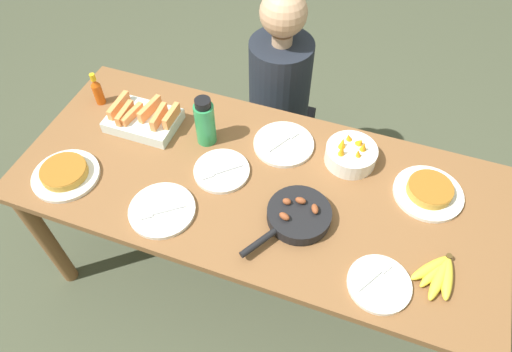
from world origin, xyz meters
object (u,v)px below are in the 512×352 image
object	(u,v)px
frittata_plate_side	(429,191)
fruit_bowl_mango	(351,154)
banana_bunch	(438,274)
person_figure	(278,111)
skillet	(298,216)
frittata_plate_center	(65,174)
melon_tray	(143,119)
empty_plate_far_left	(284,144)
empty_plate_far_right	(222,171)
empty_plate_mid_edge	(162,210)
empty_plate_near_front	(379,284)
water_bottle	(205,122)
hot_sauce_bottle	(97,90)

from	to	relation	value
frittata_plate_side	fruit_bowl_mango	distance (m)	0.33
banana_bunch	person_figure	size ratio (longest dim) A/B	0.17
skillet	frittata_plate_center	xyz separation A→B (m)	(-0.91, -0.11, -0.01)
melon_tray	empty_plate_far_left	xyz separation A→B (m)	(0.60, 0.09, -0.03)
empty_plate_far_right	empty_plate_mid_edge	distance (m)	0.28
empty_plate_near_front	empty_plate_mid_edge	distance (m)	0.81
melon_tray	empty_plate_mid_edge	xyz separation A→B (m)	(0.28, -0.38, -0.03)
empty_plate_far_left	water_bottle	world-z (taller)	water_bottle
frittata_plate_side	empty_plate_far_right	size ratio (longest dim) A/B	1.18
skillet	empty_plate_far_left	bearing A→B (deg)	-123.86
empty_plate_mid_edge	person_figure	world-z (taller)	person_figure
banana_bunch	skillet	xyz separation A→B (m)	(-0.50, 0.06, 0.01)
empty_plate_near_front	person_figure	size ratio (longest dim) A/B	0.18
skillet	frittata_plate_center	bearing A→B (deg)	-52.11
banana_bunch	empty_plate_far_left	xyz separation A→B (m)	(-0.66, 0.39, -0.01)
skillet	hot_sauce_bottle	bearing A→B (deg)	-76.06
fruit_bowl_mango	person_figure	distance (m)	0.69
banana_bunch	fruit_bowl_mango	bearing A→B (deg)	134.10
frittata_plate_center	person_figure	distance (m)	1.11
melon_tray	empty_plate_near_front	size ratio (longest dim) A/B	1.38
banana_bunch	empty_plate_far_right	world-z (taller)	banana_bunch
frittata_plate_center	empty_plate_far_left	distance (m)	0.88
hot_sauce_bottle	person_figure	size ratio (longest dim) A/B	0.14
banana_bunch	hot_sauce_bottle	bearing A→B (deg)	166.59
banana_bunch	empty_plate_far_right	distance (m)	0.87
banana_bunch	skillet	world-z (taller)	skillet
empty_plate_far_left	person_figure	world-z (taller)	person_figure
hot_sauce_bottle	empty_plate_near_front	bearing A→B (deg)	-18.95
melon_tray	frittata_plate_side	distance (m)	1.20
skillet	hot_sauce_bottle	distance (m)	1.06
skillet	empty_plate_near_front	world-z (taller)	skillet
empty_plate_far_left	empty_plate_mid_edge	world-z (taller)	same
frittata_plate_center	person_figure	size ratio (longest dim) A/B	0.22
frittata_plate_center	empty_plate_far_right	distance (m)	0.61
banana_bunch	frittata_plate_side	xyz separation A→B (m)	(-0.07, 0.33, 0.00)
melon_tray	skillet	distance (m)	0.80
empty_plate_far_left	person_figure	size ratio (longest dim) A/B	0.21
empty_plate_far_right	fruit_bowl_mango	world-z (taller)	fruit_bowl_mango
frittata_plate_side	empty_plate_mid_edge	bearing A→B (deg)	-155.78
empty_plate_far_left	fruit_bowl_mango	xyz separation A→B (m)	(0.28, 0.01, 0.03)
melon_tray	hot_sauce_bottle	size ratio (longest dim) A/B	1.85
skillet	empty_plate_far_right	bearing A→B (deg)	-77.46
skillet	empty_plate_near_front	bearing A→B (deg)	95.38
empty_plate_near_front	hot_sauce_bottle	xyz separation A→B (m)	(-1.34, 0.46, 0.06)
water_bottle	hot_sauce_bottle	world-z (taller)	water_bottle
fruit_bowl_mango	hot_sauce_bottle	distance (m)	1.13
empty_plate_mid_edge	water_bottle	world-z (taller)	water_bottle
banana_bunch	skillet	size ratio (longest dim) A/B	0.57
fruit_bowl_mango	water_bottle	world-z (taller)	water_bottle
person_figure	empty_plate_far_right	bearing A→B (deg)	-92.31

